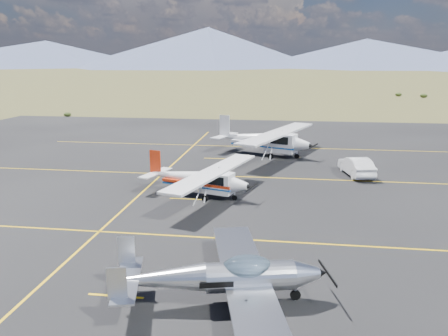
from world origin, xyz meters
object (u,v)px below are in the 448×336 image
(aircraft_low_wing, at_px, (226,277))
(aircraft_cessna, at_px, (199,178))
(aircraft_plain, at_px, (264,139))
(sedan, at_px, (356,166))

(aircraft_low_wing, bearing_deg, aircraft_cessna, 91.79)
(aircraft_plain, distance_m, sedan, 9.05)
(aircraft_plain, bearing_deg, sedan, -19.69)
(aircraft_low_wing, relative_size, aircraft_plain, 0.77)
(aircraft_plain, relative_size, sedan, 3.07)
(aircraft_cessna, relative_size, sedan, 2.44)
(aircraft_low_wing, height_order, aircraft_plain, aircraft_plain)
(aircraft_cessna, distance_m, aircraft_plain, 12.59)
(aircraft_cessna, distance_m, sedan, 11.89)
(aircraft_low_wing, distance_m, aircraft_cessna, 12.18)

